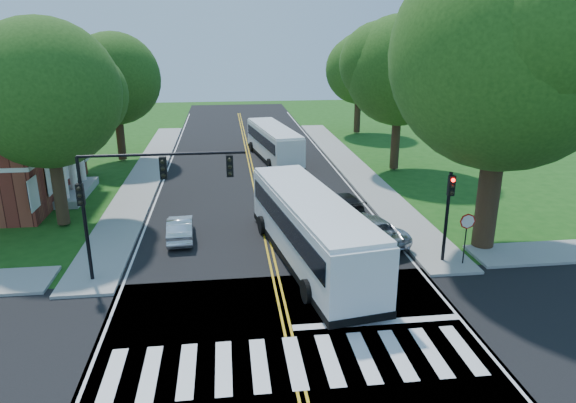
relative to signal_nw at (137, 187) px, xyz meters
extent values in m
plane|color=#194A12|center=(5.86, -6.43, -4.38)|extent=(140.00, 140.00, 0.00)
cube|color=black|center=(5.86, 11.57, -4.37)|extent=(14.00, 96.00, 0.01)
cube|color=black|center=(5.86, -6.43, -4.37)|extent=(60.00, 12.00, 0.01)
cube|color=gold|center=(5.86, 15.57, -4.36)|extent=(0.36, 70.00, 0.01)
cube|color=silver|center=(-0.94, 15.57, -4.36)|extent=(0.12, 70.00, 0.01)
cube|color=silver|center=(12.66, 15.57, -4.36)|extent=(0.12, 70.00, 0.01)
cube|color=silver|center=(5.86, -6.93, -4.36)|extent=(12.60, 3.00, 0.01)
cube|color=silver|center=(9.36, -4.83, -4.36)|extent=(6.60, 0.40, 0.01)
cube|color=gray|center=(-2.44, 18.57, -4.30)|extent=(2.60, 40.00, 0.15)
cube|color=gray|center=(14.16, 18.57, -4.30)|extent=(2.60, 40.00, 0.15)
cylinder|color=#372916|center=(16.86, 1.57, -1.23)|extent=(1.10, 1.10, 6.00)
sphere|color=#35631D|center=(16.86, 1.57, 5.28)|extent=(10.80, 10.80, 10.80)
cylinder|color=#372916|center=(-5.64, 7.57, -1.83)|extent=(0.70, 0.70, 4.80)
sphere|color=#35631D|center=(-5.64, 7.57, 3.17)|extent=(8.00, 8.00, 8.00)
cylinder|color=#372916|center=(-5.14, 23.57, -2.03)|extent=(0.70, 0.70, 4.40)
sphere|color=#35631D|center=(-5.14, 23.57, 2.64)|extent=(7.60, 7.60, 7.60)
cylinder|color=#372916|center=(17.36, 17.57, -1.73)|extent=(0.70, 0.70, 5.00)
sphere|color=#35631D|center=(17.36, 17.57, 3.50)|extent=(8.40, 8.40, 8.40)
cylinder|color=#372916|center=(18.36, 33.57, -2.03)|extent=(0.70, 0.70, 4.40)
sphere|color=#35631D|center=(18.36, 33.57, 2.51)|extent=(7.20, 7.20, 7.20)
cube|color=silver|center=(-6.54, 13.57, 0.02)|extent=(1.40, 6.00, 0.45)
cube|color=gray|center=(-6.54, 13.57, -4.13)|extent=(1.80, 6.00, 0.50)
cylinder|color=silver|center=(-6.54, 11.37, -2.28)|extent=(0.50, 0.50, 4.20)
cylinder|color=silver|center=(-6.54, 13.57, -2.28)|extent=(0.50, 0.50, 4.20)
cylinder|color=silver|center=(-6.54, 15.77, -2.28)|extent=(0.50, 0.50, 4.20)
cylinder|color=black|center=(-2.34, 0.07, -1.93)|extent=(0.16, 0.16, 4.60)
cube|color=black|center=(-2.34, -0.08, -0.23)|extent=(0.30, 0.22, 0.95)
sphere|color=black|center=(-2.34, -0.22, 0.07)|extent=(0.18, 0.18, 0.18)
cylinder|color=black|center=(1.16, 0.07, 1.37)|extent=(7.00, 0.12, 0.12)
cube|color=black|center=(1.16, -0.08, 0.82)|extent=(0.30, 0.22, 0.95)
cube|color=black|center=(3.96, -0.08, 0.82)|extent=(0.30, 0.22, 0.95)
cylinder|color=black|center=(14.06, 0.07, -2.03)|extent=(0.16, 0.16, 4.40)
cube|color=black|center=(14.06, -0.08, -0.43)|extent=(0.30, 0.22, 0.95)
sphere|color=#FF0A05|center=(14.06, -0.22, -0.13)|extent=(0.18, 0.18, 0.18)
cylinder|color=black|center=(14.86, -0.43, -3.13)|extent=(0.06, 0.06, 2.20)
cylinder|color=#A50A07|center=(14.86, -0.46, -2.08)|extent=(0.76, 0.04, 0.76)
cube|color=white|center=(7.69, 1.03, -2.72)|extent=(4.65, 12.83, 2.93)
cube|color=black|center=(7.69, 1.03, -2.19)|extent=(4.59, 11.97, 1.01)
cube|color=black|center=(6.69, 7.28, -2.35)|extent=(2.59, 0.51, 1.70)
cube|color=orange|center=(6.69, 7.28, -1.39)|extent=(1.80, 0.38, 0.34)
cube|color=black|center=(7.69, 1.03, -4.02)|extent=(4.72, 12.93, 0.32)
cube|color=white|center=(7.69, 1.03, -1.20)|extent=(4.54, 12.45, 0.23)
cylinder|color=black|center=(8.40, 5.35, -3.86)|extent=(0.50, 1.06, 1.02)
cylinder|color=black|center=(5.67, 4.92, -3.86)|extent=(0.50, 1.06, 1.02)
cylinder|color=black|center=(9.66, -2.53, -3.86)|extent=(0.50, 1.06, 1.02)
cylinder|color=black|center=(6.92, -2.97, -3.86)|extent=(0.50, 1.06, 1.02)
cube|color=white|center=(8.02, 22.50, -2.92)|extent=(4.04, 11.21, 2.56)
cube|color=black|center=(8.02, 22.50, -2.46)|extent=(3.99, 10.47, 0.88)
cube|color=black|center=(7.16, 27.98, -2.60)|extent=(2.27, 0.45, 1.49)
cube|color=orange|center=(7.16, 27.98, -1.76)|extent=(1.58, 0.34, 0.30)
cube|color=black|center=(8.02, 22.50, -4.06)|extent=(4.11, 11.32, 0.28)
cube|color=white|center=(8.02, 22.50, -1.59)|extent=(3.94, 10.88, 0.20)
cylinder|color=black|center=(8.65, 26.28, -3.92)|extent=(0.43, 0.93, 0.89)
cylinder|color=black|center=(6.26, 25.90, -3.92)|extent=(0.43, 0.93, 0.89)
cylinder|color=black|center=(9.73, 19.38, -3.92)|extent=(0.43, 0.93, 0.89)
cylinder|color=black|center=(7.34, 19.01, -3.92)|extent=(0.43, 0.93, 0.89)
imported|color=silver|center=(1.21, 4.66, -3.75)|extent=(1.51, 3.83, 1.24)
imported|color=silver|center=(11.06, 3.11, -3.64)|extent=(3.99, 5.72, 1.45)
imported|color=black|center=(10.96, 8.15, -3.79)|extent=(2.32, 4.18, 1.15)
camera|label=1|loc=(3.80, -21.60, 6.24)|focal=32.00mm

